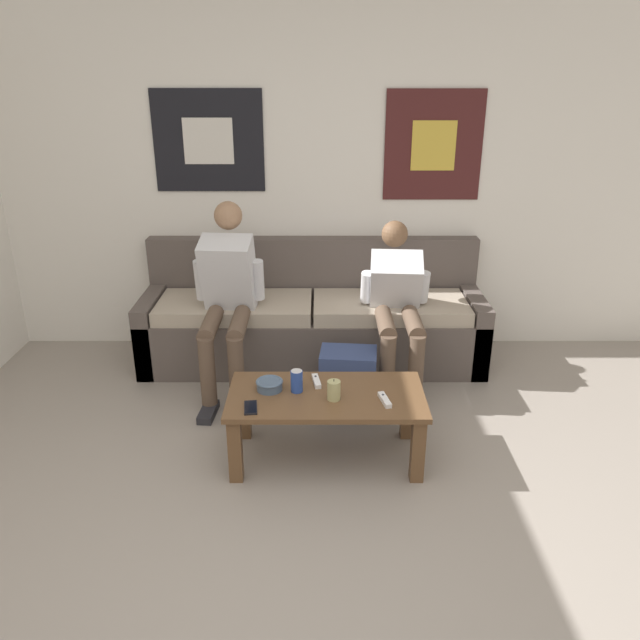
{
  "coord_description": "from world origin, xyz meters",
  "views": [
    {
      "loc": [
        0.13,
        -1.75,
        2.04
      ],
      "look_at": [
        0.12,
        1.65,
        0.65
      ],
      "focal_mm": 35.0,
      "sensor_mm": 36.0,
      "label": 1
    }
  ],
  "objects_px": {
    "backpack": "(349,381)",
    "game_controller_near_right": "(318,381)",
    "pillar_candle": "(335,390)",
    "person_seated_teen": "(399,301)",
    "game_controller_near_left": "(386,400)",
    "cell_phone": "(252,407)",
    "coffee_table": "(328,406)",
    "couch": "(314,322)",
    "ceramic_bowl": "(271,384)",
    "person_seated_adult": "(229,293)",
    "drink_can_blue": "(298,381)"
  },
  "relations": [
    {
      "from": "drink_can_blue",
      "to": "coffee_table",
      "type": "bearing_deg",
      "value": -11.03
    },
    {
      "from": "ceramic_bowl",
      "to": "game_controller_near_left",
      "type": "distance_m",
      "value": 0.63
    },
    {
      "from": "person_seated_adult",
      "to": "person_seated_teen",
      "type": "relative_size",
      "value": 1.14
    },
    {
      "from": "couch",
      "to": "backpack",
      "type": "distance_m",
      "value": 0.75
    },
    {
      "from": "coffee_table",
      "to": "pillar_candle",
      "type": "xyz_separation_m",
      "value": [
        0.04,
        -0.06,
        0.13
      ]
    },
    {
      "from": "pillar_candle",
      "to": "game_controller_near_left",
      "type": "relative_size",
      "value": 0.8
    },
    {
      "from": "person_seated_teen",
      "to": "game_controller_near_left",
      "type": "distance_m",
      "value": 1.04
    },
    {
      "from": "person_seated_adult",
      "to": "cell_phone",
      "type": "relative_size",
      "value": 8.51
    },
    {
      "from": "person_seated_adult",
      "to": "person_seated_teen",
      "type": "distance_m",
      "value": 1.13
    },
    {
      "from": "pillar_candle",
      "to": "drink_can_blue",
      "type": "bearing_deg",
      "value": 155.92
    },
    {
      "from": "cell_phone",
      "to": "ceramic_bowl",
      "type": "bearing_deg",
      "value": 67.73
    },
    {
      "from": "pillar_candle",
      "to": "game_controller_near_right",
      "type": "bearing_deg",
      "value": 117.01
    },
    {
      "from": "pillar_candle",
      "to": "game_controller_near_left",
      "type": "xyz_separation_m",
      "value": [
        0.27,
        -0.03,
        -0.04
      ]
    },
    {
      "from": "backpack",
      "to": "ceramic_bowl",
      "type": "height_order",
      "value": "ceramic_bowl"
    },
    {
      "from": "person_seated_teen",
      "to": "drink_can_blue",
      "type": "height_order",
      "value": "person_seated_teen"
    },
    {
      "from": "pillar_candle",
      "to": "drink_can_blue",
      "type": "height_order",
      "value": "drink_can_blue"
    },
    {
      "from": "couch",
      "to": "drink_can_blue",
      "type": "bearing_deg",
      "value": -93.35
    },
    {
      "from": "coffee_table",
      "to": "person_seated_adult",
      "type": "bearing_deg",
      "value": 125.45
    },
    {
      "from": "backpack",
      "to": "cell_phone",
      "type": "relative_size",
      "value": 2.69
    },
    {
      "from": "ceramic_bowl",
      "to": "cell_phone",
      "type": "xyz_separation_m",
      "value": [
        -0.08,
        -0.2,
        -0.03
      ]
    },
    {
      "from": "pillar_candle",
      "to": "person_seated_teen",
      "type": "bearing_deg",
      "value": 65.84
    },
    {
      "from": "drink_can_blue",
      "to": "game_controller_near_left",
      "type": "height_order",
      "value": "drink_can_blue"
    },
    {
      "from": "coffee_table",
      "to": "drink_can_blue",
      "type": "distance_m",
      "value": 0.21
    },
    {
      "from": "person_seated_adult",
      "to": "game_controller_near_left",
      "type": "bearing_deg",
      "value": -46.18
    },
    {
      "from": "person_seated_adult",
      "to": "ceramic_bowl",
      "type": "height_order",
      "value": "person_seated_adult"
    },
    {
      "from": "person_seated_adult",
      "to": "cell_phone",
      "type": "distance_m",
      "value": 1.12
    },
    {
      "from": "ceramic_bowl",
      "to": "couch",
      "type": "bearing_deg",
      "value": 79.68
    },
    {
      "from": "couch",
      "to": "coffee_table",
      "type": "relative_size",
      "value": 2.3
    },
    {
      "from": "person_seated_adult",
      "to": "backpack",
      "type": "height_order",
      "value": "person_seated_adult"
    },
    {
      "from": "couch",
      "to": "backpack",
      "type": "xyz_separation_m",
      "value": [
        0.23,
        -0.7,
        -0.11
      ]
    },
    {
      "from": "couch",
      "to": "coffee_table",
      "type": "height_order",
      "value": "couch"
    },
    {
      "from": "backpack",
      "to": "game_controller_near_right",
      "type": "distance_m",
      "value": 0.53
    },
    {
      "from": "person_seated_teen",
      "to": "drink_can_blue",
      "type": "distance_m",
      "value": 1.1
    },
    {
      "from": "coffee_table",
      "to": "cell_phone",
      "type": "bearing_deg",
      "value": -158.53
    },
    {
      "from": "pillar_candle",
      "to": "game_controller_near_right",
      "type": "height_order",
      "value": "pillar_candle"
    },
    {
      "from": "pillar_candle",
      "to": "game_controller_near_left",
      "type": "distance_m",
      "value": 0.27
    },
    {
      "from": "backpack",
      "to": "ceramic_bowl",
      "type": "relative_size",
      "value": 2.57
    },
    {
      "from": "cell_phone",
      "to": "pillar_candle",
      "type": "bearing_deg",
      "value": 12.62
    },
    {
      "from": "coffee_table",
      "to": "person_seated_teen",
      "type": "xyz_separation_m",
      "value": [
        0.48,
        0.92,
        0.27
      ]
    },
    {
      "from": "couch",
      "to": "cell_phone",
      "type": "relative_size",
      "value": 17.18
    },
    {
      "from": "backpack",
      "to": "game_controller_near_left",
      "type": "height_order",
      "value": "game_controller_near_left"
    },
    {
      "from": "game_controller_near_left",
      "to": "person_seated_teen",
      "type": "bearing_deg",
      "value": 80.31
    },
    {
      "from": "coffee_table",
      "to": "cell_phone",
      "type": "xyz_separation_m",
      "value": [
        -0.39,
        -0.15,
        0.08
      ]
    },
    {
      "from": "person_seated_teen",
      "to": "pillar_candle",
      "type": "distance_m",
      "value": 1.08
    },
    {
      "from": "ceramic_bowl",
      "to": "game_controller_near_left",
      "type": "xyz_separation_m",
      "value": [
        0.62,
        -0.13,
        -0.02
      ]
    },
    {
      "from": "couch",
      "to": "ceramic_bowl",
      "type": "bearing_deg",
      "value": -100.32
    },
    {
      "from": "pillar_candle",
      "to": "cell_phone",
      "type": "distance_m",
      "value": 0.44
    },
    {
      "from": "game_controller_near_left",
      "to": "cell_phone",
      "type": "bearing_deg",
      "value": -174.39
    },
    {
      "from": "person_seated_adult",
      "to": "drink_can_blue",
      "type": "height_order",
      "value": "person_seated_adult"
    },
    {
      "from": "couch",
      "to": "cell_phone",
      "type": "bearing_deg",
      "value": -102.11
    }
  ]
}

